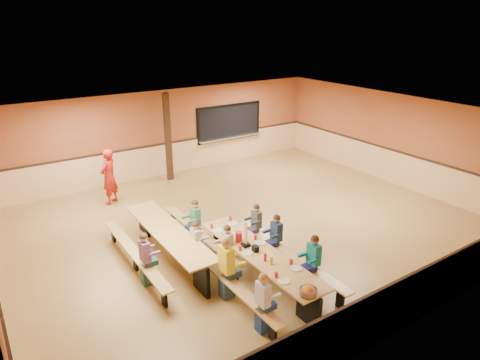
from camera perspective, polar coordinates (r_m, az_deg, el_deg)
ground at (r=11.70m, az=0.79°, el=-6.06°), size 12.00×12.00×0.00m
room_envelope at (r=11.41m, az=0.81°, el=-2.97°), size 12.04×10.04×3.02m
kitchen_pass_through at (r=16.45m, az=-1.44°, el=7.49°), size 2.78×0.28×1.38m
structural_post at (r=14.70m, az=-9.58°, el=5.61°), size 0.18×0.18×3.00m
cafeteria_table_main at (r=9.12m, az=2.58°, el=-10.75°), size 1.91×3.70×0.74m
cafeteria_table_second at (r=10.07m, az=-9.50°, el=-7.74°), size 1.91×3.70×0.74m
seated_child_white_left at (r=7.85m, az=3.06°, el=-16.09°), size 0.35×0.29×1.18m
seated_adult_yellow at (r=8.63m, az=-1.83°, el=-11.61°), size 0.43×0.35×1.34m
seated_child_grey_left at (r=9.64m, az=-5.87°, el=-8.68°), size 0.33×0.27×1.13m
seated_child_teal_right at (r=9.05m, az=9.74°, el=-10.77°), size 0.37×0.30×1.20m
seated_child_navy_right at (r=9.85m, az=4.84°, el=-7.80°), size 0.35×0.29×1.17m
seated_child_char_right at (r=10.41m, az=2.19°, el=-6.21°), size 0.33×0.27×1.13m
seated_child_purple_sec at (r=9.24m, az=-12.50°, el=-10.31°), size 0.36×0.29×1.19m
seated_child_green_sec at (r=10.53m, az=-5.94°, el=-5.77°), size 0.36×0.30×1.20m
seated_child_tan_sec at (r=9.41m, az=-1.68°, el=-9.29°), size 0.34×0.28×1.15m
standing_woman at (r=13.33m, az=-17.08°, el=0.44°), size 0.74×0.70×1.70m
punch_pitcher at (r=9.35m, az=-0.17°, el=-7.56°), size 0.16×0.16×0.22m
chip_bowl at (r=7.83m, az=9.08°, el=-14.42°), size 0.32×0.32×0.15m
napkin_dispenser at (r=9.00m, az=2.06°, el=-9.13°), size 0.10×0.14×0.13m
condiment_mustard at (r=8.58m, az=4.20°, el=-10.65°), size 0.06×0.06×0.17m
condiment_ketchup at (r=8.67m, az=3.39°, el=-10.24°), size 0.06×0.06×0.17m
table_paddle at (r=9.15m, az=0.77°, el=-8.05°), size 0.16×0.16×0.56m
place_settings at (r=8.98m, az=2.60°, el=-9.29°), size 0.65×3.30×0.11m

